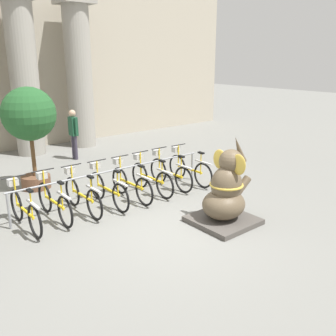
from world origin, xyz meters
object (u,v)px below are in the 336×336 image
Objects in this scene: bicycle_0 at (24,209)px; person_pedestrian at (73,130)px; potted_tree at (29,119)px; bicycle_2 at (82,195)px; bicycle_3 at (107,189)px; bicycle_5 at (151,177)px; bicycle_6 at (170,172)px; elephant_statue at (226,194)px; bicycle_4 at (131,183)px; bicycle_7 at (189,168)px; bicycle_1 at (54,201)px.

person_pedestrian is at bearing 53.42° from bicycle_0.
bicycle_2 is at bearing -84.47° from potted_tree.
bicycle_5 is (1.25, 0.03, 0.00)m from bicycle_3.
potted_tree is at bearing 134.02° from bicycle_5.
bicycle_2 is 0.63m from bicycle_3.
elephant_statue is at bearing -101.82° from bicycle_6.
person_pedestrian is (3.10, 4.18, 0.58)m from bicycle_0.
bicycle_6 is (1.25, 0.06, 0.00)m from bicycle_4.
potted_tree is at bearing 64.65° from bicycle_0.
bicycle_7 is at bearing 0.24° from bicycle_4.
elephant_statue is (1.38, -2.32, 0.21)m from bicycle_3.
bicycle_3 is at bearing -179.92° from bicycle_7.
elephant_statue reaches higher than bicycle_5.
bicycle_6 is at bearing 0.96° from bicycle_0.
bicycle_0 is 0.94× the size of elephant_statue.
bicycle_3 is (1.25, -0.06, 0.00)m from bicycle_1.
bicycle_2 is 2.51m from bicycle_6.
bicycle_7 is (2.51, 0.00, 0.00)m from bicycle_3.
person_pedestrian is (2.48, 4.12, 0.58)m from bicycle_1.
bicycle_0 and bicycle_7 have the same top height.
bicycle_6 is 4.21m from person_pedestrian.
bicycle_4 is 1.88m from bicycle_7.
bicycle_7 is at bearing -72.87° from person_pedestrian.
potted_tree is (-2.22, 4.52, 1.18)m from elephant_statue.
bicycle_1 is 1.00× the size of bicycle_5.
bicycle_4 is at bearing -1.08° from bicycle_2.
bicycle_3 is 1.00× the size of bicycle_7.
bicycle_3 is 4.39m from person_pedestrian.
bicycle_4 is 1.00× the size of bicycle_5.
bicycle_2 is 1.00× the size of bicycle_7.
bicycle_1 is 1.00× the size of bicycle_7.
bicycle_6 is at bearing 1.67° from bicycle_3.
bicycle_1 is (0.63, 0.06, 0.00)m from bicycle_0.
elephant_statue is 6.51m from person_pedestrian.
bicycle_0 and bicycle_1 have the same top height.
bicycle_6 is at bearing -38.20° from potted_tree.
bicycle_0 is at bearing -179.31° from bicycle_5.
person_pedestrian is at bearing 91.42° from elephant_statue.
bicycle_4 is at bearing -1.81° from bicycle_1.
potted_tree is (-3.34, 2.19, 1.40)m from bicycle_7.
bicycle_3 is at bearing 0.24° from bicycle_0.
bicycle_6 is 0.65× the size of potted_tree.
elephant_statue is (0.76, -2.32, 0.21)m from bicycle_4.
bicycle_5 is 0.65× the size of potted_tree.
bicycle_5 is at bearing -45.98° from potted_tree.
person_pedestrian is (-0.66, 4.12, 0.58)m from bicycle_6.
bicycle_0 is at bearing -174.26° from bicycle_1.
bicycle_1 is 1.00× the size of bicycle_6.
bicycle_2 is at bearing 178.24° from bicycle_3.
bicycle_2 is 1.00× the size of bicycle_5.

